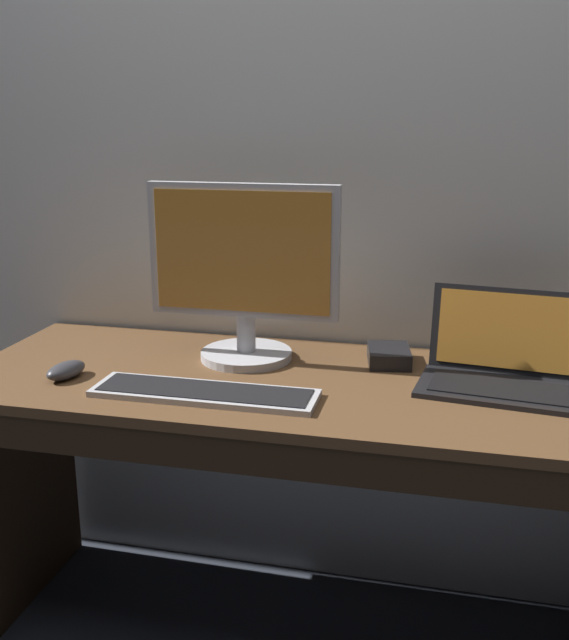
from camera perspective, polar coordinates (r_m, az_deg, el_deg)
The scene contains 7 objects.
back_wall at distance 1.93m, azimuth 4.98°, elevation 19.75°, with size 4.87×0.04×2.92m, color silver.
desk at distance 1.77m, azimuth 2.57°, elevation -11.09°, with size 1.70×0.60×0.73m.
laptop_black at distance 1.73m, azimuth 16.57°, elevation -3.31°, with size 0.38×0.28×0.21m.
external_monitor at distance 1.79m, azimuth -3.18°, elevation 3.61°, with size 0.47×0.23×0.44m.
wired_keyboard at distance 1.62m, azimuth -6.22°, elevation -5.63°, with size 0.50×0.13×0.02m.
computer_mouse at distance 1.79m, azimuth -16.58°, elevation -3.76°, with size 0.06×0.11×0.04m, color #38383D.
external_drive_box at distance 1.83m, azimuth 8.09°, elevation -2.76°, with size 0.10×0.13×0.04m, color black.
Camera 1 is at (0.29, -1.57, 1.32)m, focal length 41.26 mm.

